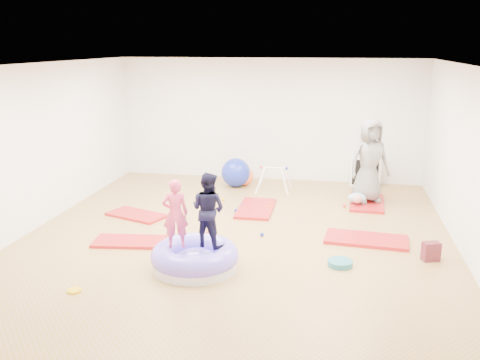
# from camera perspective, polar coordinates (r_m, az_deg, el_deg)

# --- Properties ---
(room) EXTENTS (7.01, 8.01, 2.81)m
(room) POSITION_cam_1_polar(r_m,az_deg,el_deg) (8.53, -0.37, 2.76)
(room) COLOR #A97955
(room) RESTS_ON ground
(gym_mat_front_left) EXTENTS (1.19, 0.69, 0.05)m
(gym_mat_front_left) POSITION_cam_1_polar(r_m,az_deg,el_deg) (8.83, -11.73, -6.44)
(gym_mat_front_left) COLOR #BD1838
(gym_mat_front_left) RESTS_ON ground
(gym_mat_mid_left) EXTENTS (1.22, 0.90, 0.05)m
(gym_mat_mid_left) POSITION_cam_1_polar(r_m,az_deg,el_deg) (10.13, -10.96, -3.68)
(gym_mat_mid_left) COLOR #BD1838
(gym_mat_mid_left) RESTS_ON ground
(gym_mat_center_back) EXTENTS (0.66, 1.30, 0.05)m
(gym_mat_center_back) POSITION_cam_1_polar(r_m,az_deg,el_deg) (10.32, 1.71, -3.05)
(gym_mat_center_back) COLOR #BD1838
(gym_mat_center_back) RESTS_ON ground
(gym_mat_right) EXTENTS (1.37, 0.78, 0.05)m
(gym_mat_right) POSITION_cam_1_polar(r_m,az_deg,el_deg) (8.96, 13.33, -6.19)
(gym_mat_right) COLOR #BD1838
(gym_mat_right) RESTS_ON ground
(gym_mat_rear_right) EXTENTS (0.72, 1.33, 0.05)m
(gym_mat_rear_right) POSITION_cam_1_polar(r_m,az_deg,el_deg) (10.99, 13.38, -2.34)
(gym_mat_rear_right) COLOR #BD1838
(gym_mat_rear_right) RESTS_ON ground
(inflatable_cushion) EXTENTS (1.25, 1.25, 0.39)m
(inflatable_cushion) POSITION_cam_1_polar(r_m,az_deg,el_deg) (7.70, -4.83, -8.30)
(inflatable_cushion) COLOR silver
(inflatable_cushion) RESTS_ON ground
(child_pink) EXTENTS (0.42, 0.34, 0.99)m
(child_pink) POSITION_cam_1_polar(r_m,az_deg,el_deg) (7.52, -6.93, -3.22)
(child_pink) COLOR #EB4271
(child_pink) RESTS_ON inflatable_cushion
(child_navy) EXTENTS (0.63, 0.56, 1.07)m
(child_navy) POSITION_cam_1_polar(r_m,az_deg,el_deg) (7.52, -3.43, -2.81)
(child_navy) COLOR black
(child_navy) RESTS_ON inflatable_cushion
(adult_caregiver) EXTENTS (0.95, 0.82, 1.65)m
(adult_caregiver) POSITION_cam_1_polar(r_m,az_deg,el_deg) (10.80, 13.64, 2.03)
(adult_caregiver) COLOR slate
(adult_caregiver) RESTS_ON gym_mat_rear_right
(infant) EXTENTS (0.36, 0.37, 0.21)m
(infant) POSITION_cam_1_polar(r_m,az_deg,el_deg) (10.74, 12.38, -1.92)
(infant) COLOR #94C1D3
(infant) RESTS_ON gym_mat_rear_right
(ball_pit_balls) EXTENTS (2.92, 2.07, 0.07)m
(ball_pit_balls) POSITION_cam_1_polar(r_m,az_deg,el_deg) (9.99, 0.93, -3.60)
(ball_pit_balls) COLOR #192BAB
(ball_pit_balls) RESTS_ON ground
(exercise_ball_blue) EXTENTS (0.64, 0.64, 0.64)m
(exercise_ball_blue) POSITION_cam_1_polar(r_m,az_deg,el_deg) (11.90, -0.46, 0.81)
(exercise_ball_blue) COLOR #192BAB
(exercise_ball_blue) RESTS_ON ground
(exercise_ball_orange) EXTENTS (0.41, 0.41, 0.41)m
(exercise_ball_orange) POSITION_cam_1_polar(r_m,az_deg,el_deg) (12.02, 0.47, 0.37)
(exercise_ball_orange) COLOR orange
(exercise_ball_orange) RESTS_ON ground
(infant_play_gym) EXTENTS (0.73, 0.69, 0.56)m
(infant_play_gym) POSITION_cam_1_polar(r_m,az_deg,el_deg) (11.44, 3.63, 0.48)
(infant_play_gym) COLOR white
(infant_play_gym) RESTS_ON ground
(cube_shelf) EXTENTS (0.66, 0.33, 0.66)m
(cube_shelf) POSITION_cam_1_polar(r_m,az_deg,el_deg) (12.33, 13.20, 0.94)
(cube_shelf) COLOR white
(cube_shelf) RESTS_ON ground
(balance_disc) EXTENTS (0.36, 0.36, 0.08)m
(balance_disc) POSITION_cam_1_polar(r_m,az_deg,el_deg) (7.93, 10.62, -8.71)
(balance_disc) COLOR #246F7D
(balance_disc) RESTS_ON ground
(backpack) EXTENTS (0.28, 0.22, 0.29)m
(backpack) POSITION_cam_1_polar(r_m,az_deg,el_deg) (8.42, 19.70, -7.19)
(backpack) COLOR maroon
(backpack) RESTS_ON ground
(yellow_toy) EXTENTS (0.18, 0.18, 0.03)m
(yellow_toy) POSITION_cam_1_polar(r_m,az_deg,el_deg) (7.38, -17.24, -11.20)
(yellow_toy) COLOR #DAAF02
(yellow_toy) RESTS_ON ground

